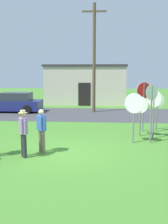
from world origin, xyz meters
TOP-DOWN VIEW (x-y plane):
  - ground_plane at (0.00, 0.00)m, footprint 80.00×80.00m
  - street_asphalt at (0.00, 9.54)m, footprint 60.00×6.40m
  - building_background at (-0.18, 16.51)m, footprint 7.74×4.49m
  - utility_pole at (0.83, 10.65)m, footprint 1.80×0.24m
  - parked_car_on_street at (-5.35, 10.30)m, footprint 4.30×2.02m
  - stop_sign_nearest at (4.34, 4.02)m, footprint 0.77×0.11m
  - stop_sign_leaning_right at (3.91, 2.53)m, footprint 0.59×0.54m
  - stop_sign_tallest at (3.67, 1.73)m, footprint 0.57×0.40m
  - stop_sign_far_back at (3.36, 2.94)m, footprint 0.62×0.52m
  - stop_sign_low_front at (3.66, 4.05)m, footprint 0.80×0.40m
  - stop_sign_leaning_left at (2.92, 1.70)m, footprint 0.79×0.48m
  - person_holding_notes at (-1.28, -0.66)m, footprint 0.38×0.49m
  - person_in_dark_shirt at (-0.75, -0.06)m, footprint 0.41×0.44m

SIDE VIEW (x-z plane):
  - ground_plane at x=0.00m, z-range 0.00..0.00m
  - street_asphalt at x=0.00m, z-range 0.00..0.01m
  - parked_car_on_street at x=-5.35m, z-range -0.07..1.44m
  - person_in_dark_shirt at x=-0.75m, z-range 0.11..1.80m
  - person_holding_notes at x=-1.28m, z-range 0.12..1.85m
  - stop_sign_far_back at x=3.36m, z-range 0.35..2.28m
  - stop_sign_nearest at x=4.34m, z-range 0.37..2.41m
  - stop_sign_leaning_left at x=2.92m, z-range 0.41..2.60m
  - stop_sign_leaning_right at x=3.91m, z-range 0.42..2.70m
  - stop_sign_tallest at x=3.67m, z-range 0.44..3.01m
  - stop_sign_low_front at x=3.66m, z-range 0.51..3.10m
  - building_background at x=-0.18m, z-range 0.01..3.76m
  - utility_pole at x=0.83m, z-range 0.18..8.27m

